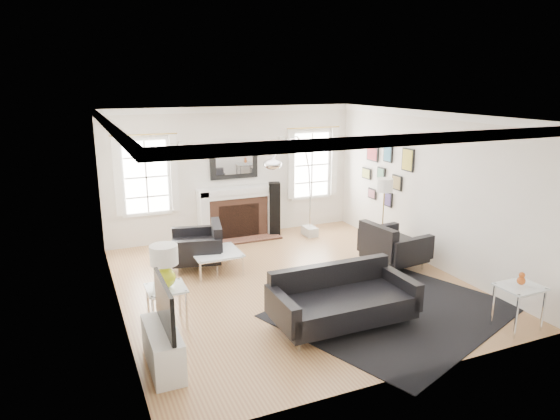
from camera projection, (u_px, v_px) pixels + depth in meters
name	position (u px, v px, depth m)	size (l,w,h in m)	color
floor	(291.00, 284.00, 8.41)	(6.00, 6.00, 0.00)	#986440
back_wall	(234.00, 172.00, 10.72)	(5.50, 0.04, 2.80)	silver
front_wall	(407.00, 264.00, 5.39)	(5.50, 0.04, 2.80)	silver
left_wall	(114.00, 222.00, 7.00)	(0.04, 6.00, 2.80)	silver
right_wall	(428.00, 189.00, 9.11)	(0.04, 6.00, 2.80)	silver
ceiling	(292.00, 115.00, 7.70)	(5.50, 6.00, 0.02)	white
crown_molding	(292.00, 119.00, 7.72)	(5.50, 6.00, 0.12)	white
fireplace	(237.00, 213.00, 10.75)	(1.70, 0.69, 1.11)	white
mantel_mirror	(234.00, 161.00, 10.62)	(1.05, 0.07, 0.75)	black
window_left	(146.00, 177.00, 9.95)	(1.24, 0.15, 1.62)	white
window_right	(311.00, 165.00, 11.37)	(1.24, 0.15, 1.62)	white
gallery_wall	(386.00, 170.00, 10.22)	(0.04, 1.73, 1.29)	black
tv_unit	(163.00, 342.00, 5.88)	(0.35, 1.00, 1.09)	white
area_rug	(394.00, 311.00, 7.39)	(3.18, 2.65, 0.01)	black
sofa	(341.00, 300.00, 6.94)	(2.01, 0.93, 0.65)	black
armchair_left	(200.00, 247.00, 9.13)	(1.07, 1.15, 0.66)	black
armchair_right	(392.00, 247.00, 9.05)	(1.04, 1.14, 0.70)	black
coffee_table	(216.00, 253.00, 8.87)	(0.84, 0.84, 0.37)	silver
side_table_left	(166.00, 295.00, 6.85)	(0.53, 0.53, 0.58)	silver
nesting_table	(519.00, 294.00, 6.77)	(0.57, 0.48, 0.63)	silver
gourd_lamp	(164.00, 263.00, 6.73)	(0.38, 0.38, 0.61)	#B4C819
orange_vase	(521.00, 279.00, 6.72)	(0.11, 0.11, 0.18)	#B54D17
arc_floor_lamp	(293.00, 187.00, 9.91)	(1.66, 1.54, 2.35)	silver
stick_floor_lamp	(384.00, 189.00, 9.43)	(0.31, 0.31, 1.53)	#B6913F
speaker_tower	(274.00, 209.00, 10.93)	(0.24, 0.24, 1.18)	black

